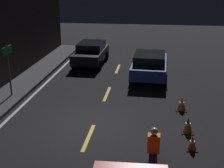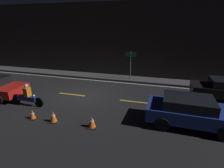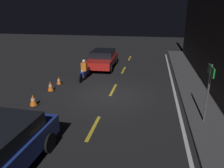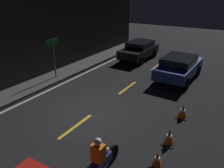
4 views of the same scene
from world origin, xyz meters
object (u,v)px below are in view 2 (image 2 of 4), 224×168
at_px(motorcycle, 27,97).
at_px(traffic_cone_near, 33,114).
at_px(traffic_cone_far, 92,122).
at_px(sedan_blue, 191,111).
at_px(shop_sign, 131,60).
at_px(traffic_cone_mid, 53,117).

bearing_deg(motorcycle, traffic_cone_near, -41.18).
relative_size(traffic_cone_near, traffic_cone_far, 0.86).
bearing_deg(sedan_blue, shop_sign, 124.44).
xyz_separation_m(sedan_blue, traffic_cone_near, (-7.79, -1.59, -0.54)).
bearing_deg(motorcycle, traffic_cone_mid, -24.38).
distance_m(motorcycle, traffic_cone_far, 4.86).
relative_size(motorcycle, traffic_cone_near, 4.58).
height_order(motorcycle, traffic_cone_near, motorcycle).
relative_size(traffic_cone_mid, shop_sign, 0.25).
xyz_separation_m(motorcycle, traffic_cone_mid, (2.65, -1.26, -0.26)).
distance_m(traffic_cone_mid, shop_sign, 8.48).
bearing_deg(traffic_cone_far, motorcycle, 165.85).
bearing_deg(sedan_blue, traffic_cone_far, -159.82).
xyz_separation_m(traffic_cone_far, shop_sign, (0.40, 7.90, 1.56)).
height_order(traffic_cone_near, traffic_cone_mid, traffic_cone_mid).
relative_size(sedan_blue, traffic_cone_near, 8.42).
bearing_deg(motorcycle, shop_sign, 53.75).
relative_size(motorcycle, traffic_cone_far, 3.92).
xyz_separation_m(sedan_blue, shop_sign, (-4.10, 6.41, 1.06)).
bearing_deg(traffic_cone_mid, motorcycle, 154.60).
height_order(sedan_blue, traffic_cone_far, sedan_blue).
distance_m(motorcycle, shop_sign, 8.53).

